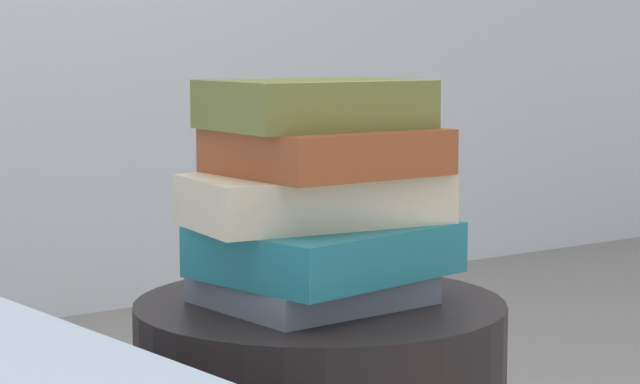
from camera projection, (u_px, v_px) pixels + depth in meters
The scene contains 5 objects.
book_slate at pixel (311, 288), 1.38m from camera, with size 0.22×0.19×0.03m, color slate.
book_teal at pixel (327, 249), 1.37m from camera, with size 0.26×0.21×0.06m, color #1E727F.
book_cream at pixel (314, 198), 1.37m from camera, with size 0.29×0.15×0.06m, color beige.
book_rust at pixel (326, 151), 1.37m from camera, with size 0.22×0.20×0.05m, color #994723.
book_olive at pixel (313, 104), 1.36m from camera, with size 0.23×0.17×0.06m, color olive.
Camera 1 is at (-0.78, -1.11, 0.75)m, focal length 67.37 mm.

